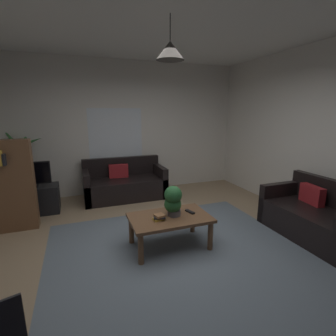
{
  "coord_description": "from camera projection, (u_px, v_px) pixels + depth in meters",
  "views": [
    {
      "loc": [
        -1.14,
        -2.8,
        1.8
      ],
      "look_at": [
        0.0,
        0.3,
        1.05
      ],
      "focal_mm": 26.72,
      "sensor_mm": 36.0,
      "label": 1
    }
  ],
  "objects": [
    {
      "name": "book_on_table_2",
      "position": [
        160.0,
        215.0,
        3.21
      ],
      "size": [
        0.14,
        0.14,
        0.02
      ],
      "primitive_type": "cube",
      "rotation": [
        0.0,
        0.0,
        0.25
      ],
      "color": "#99663F",
      "rests_on": "coffee_table"
    },
    {
      "name": "rug",
      "position": [
        182.0,
        257.0,
        3.16
      ],
      "size": [
        3.27,
        3.03,
        0.01
      ],
      "primitive_type": "cube",
      "color": "slate",
      "rests_on": "ground"
    },
    {
      "name": "potted_plant_on_table",
      "position": [
        173.0,
        201.0,
        3.3
      ],
      "size": [
        0.24,
        0.26,
        0.42
      ],
      "color": "#4C4C51",
      "rests_on": "coffee_table"
    },
    {
      "name": "window_pane",
      "position": [
        116.0,
        133.0,
        5.46
      ],
      "size": [
        1.16,
        0.01,
        1.08
      ],
      "primitive_type": "cube",
      "color": "white"
    },
    {
      "name": "potted_palm_corner",
      "position": [
        22.0,
        173.0,
        4.81
      ],
      "size": [
        0.87,
        0.79,
        1.54
      ],
      "color": "#4C4C51",
      "rests_on": "ground"
    },
    {
      "name": "tv_stand",
      "position": [
        32.0,
        200.0,
        4.46
      ],
      "size": [
        0.9,
        0.44,
        0.5
      ],
      "primitive_type": "cube",
      "color": "black",
      "rests_on": "ground"
    },
    {
      "name": "remote_on_table_0",
      "position": [
        174.0,
        212.0,
        3.45
      ],
      "size": [
        0.12,
        0.16,
        0.02
      ],
      "primitive_type": "cube",
      "rotation": [
        0.0,
        0.0,
        5.77
      ],
      "color": "black",
      "rests_on": "coffee_table"
    },
    {
      "name": "bookshelf_corner",
      "position": [
        8.0,
        185.0,
        3.74
      ],
      "size": [
        0.7,
        0.31,
        1.4
      ],
      "color": "brown",
      "rests_on": "ground"
    },
    {
      "name": "couch_under_window",
      "position": [
        125.0,
        185.0,
        5.3
      ],
      "size": [
        1.66,
        0.8,
        0.82
      ],
      "color": "black",
      "rests_on": "ground"
    },
    {
      "name": "book_on_table_0",
      "position": [
        159.0,
        219.0,
        3.22
      ],
      "size": [
        0.16,
        0.12,
        0.03
      ],
      "primitive_type": "cube",
      "rotation": [
        0.0,
        0.0,
        0.16
      ],
      "color": "gold",
      "rests_on": "coffee_table"
    },
    {
      "name": "book_on_table_1",
      "position": [
        160.0,
        218.0,
        3.2
      ],
      "size": [
        0.17,
        0.12,
        0.02
      ],
      "primitive_type": "cube",
      "rotation": [
        0.0,
        0.0,
        -0.26
      ],
      "color": "black",
      "rests_on": "coffee_table"
    },
    {
      "name": "tv",
      "position": [
        29.0,
        175.0,
        4.34
      ],
      "size": [
        0.7,
        0.16,
        0.45
      ],
      "color": "black",
      "rests_on": "tv_stand"
    },
    {
      "name": "wall_right",
      "position": [
        328.0,
        135.0,
        3.89
      ],
      "size": [
        0.06,
        5.51,
        2.87
      ],
      "primitive_type": "cube",
      "color": "silver",
      "rests_on": "ground"
    },
    {
      "name": "coffee_table",
      "position": [
        170.0,
        221.0,
        3.34
      ],
      "size": [
        1.06,
        0.66,
        0.43
      ],
      "color": "brown",
      "rests_on": "ground"
    },
    {
      "name": "pendant_lamp",
      "position": [
        170.0,
        50.0,
        2.87
      ],
      "size": [
        0.33,
        0.33,
        0.49
      ],
      "color": "black"
    },
    {
      "name": "couch_right_side",
      "position": [
        315.0,
        218.0,
        3.65
      ],
      "size": [
        0.8,
        1.39,
        0.82
      ],
      "rotation": [
        0.0,
        0.0,
        -1.57
      ],
      "color": "black",
      "rests_on": "ground"
    },
    {
      "name": "ceiling",
      "position": [
        178.0,
        9.0,
        2.71
      ],
      "size": [
        5.03,
        5.51,
        0.02
      ],
      "primitive_type": "cube",
      "color": "white"
    },
    {
      "name": "remote_on_table_1",
      "position": [
        190.0,
        212.0,
        3.45
      ],
      "size": [
        0.09,
        0.17,
        0.02
      ],
      "primitive_type": "cube",
      "rotation": [
        0.0,
        0.0,
        3.4
      ],
      "color": "black",
      "rests_on": "coffee_table"
    },
    {
      "name": "wall_back",
      "position": [
        130.0,
        128.0,
        5.58
      ],
      "size": [
        5.15,
        0.06,
        2.87
      ],
      "primitive_type": "cube",
      "color": "silver",
      "rests_on": "ground"
    },
    {
      "name": "floor",
      "position": [
        176.0,
        250.0,
        3.35
      ],
      "size": [
        5.03,
        5.51,
        0.02
      ],
      "primitive_type": "cube",
      "color": "#9E8466",
      "rests_on": "ground"
    }
  ]
}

